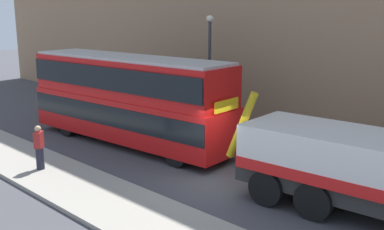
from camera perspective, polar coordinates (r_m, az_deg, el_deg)
ground_plane at (r=16.96m, az=4.47°, el=-8.16°), size 120.00×120.00×0.00m
near_kerb at (r=14.19m, az=-6.65°, el=-12.27°), size 60.00×2.80×0.15m
double_decker_bus at (r=21.20m, az=-7.95°, el=2.32°), size 11.17×3.37×4.06m
pedestrian_onlooker at (r=18.36m, az=-18.44°, el=-3.90°), size 0.46×0.47×1.71m
street_lamp at (r=23.44m, az=2.19°, el=6.52°), size 0.36×0.36×5.83m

